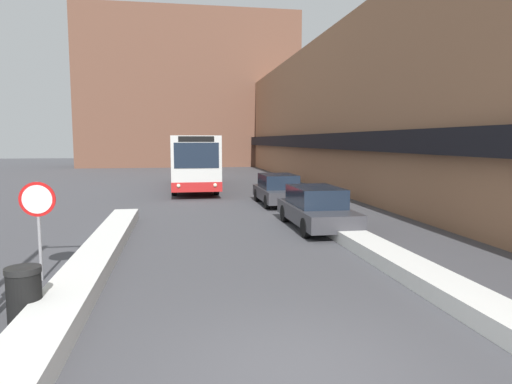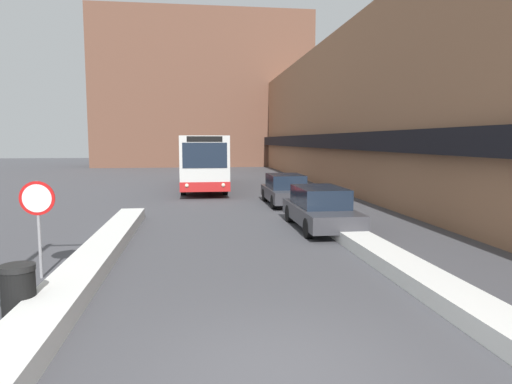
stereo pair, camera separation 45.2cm
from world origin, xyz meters
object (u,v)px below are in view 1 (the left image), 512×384
object	(u,v)px
parked_car_back	(278,189)
stop_sign	(38,210)
trash_bin	(24,294)
city_bus	(193,161)
parked_car_front	(316,208)

from	to	relation	value
parked_car_back	stop_sign	bearing A→B (deg)	-125.32
parked_car_back	stop_sign	xyz separation A→B (m)	(-7.78, -10.98, 0.86)
stop_sign	trash_bin	size ratio (longest dim) A/B	2.31
trash_bin	stop_sign	bearing A→B (deg)	99.57
city_bus	stop_sign	bearing A→B (deg)	-101.58
stop_sign	trash_bin	world-z (taller)	stop_sign
parked_car_front	parked_car_back	bearing A→B (deg)	90.00
parked_car_front	stop_sign	size ratio (longest dim) A/B	2.15
city_bus	trash_bin	bearing A→B (deg)	-99.30
city_bus	parked_car_back	bearing A→B (deg)	-65.42
parked_car_front	city_bus	bearing A→B (deg)	104.76
parked_car_back	trash_bin	world-z (taller)	parked_car_back
parked_car_front	parked_car_back	world-z (taller)	parked_car_front
trash_bin	parked_car_back	bearing A→B (deg)	61.13
parked_car_front	parked_car_back	xyz separation A→B (m)	(-0.00, 6.15, -0.00)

